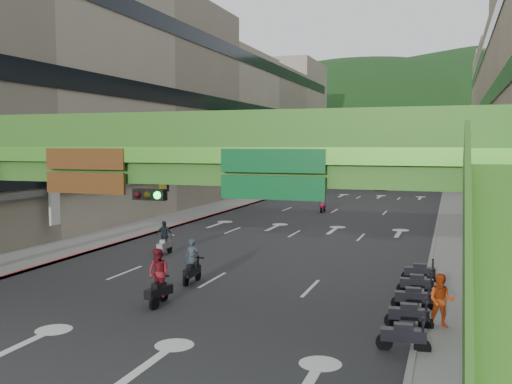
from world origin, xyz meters
TOP-DOWN VIEW (x-y plane):
  - road_slab at (0.00, 50.00)m, footprint 18.00×140.00m
  - sidewalk_left at (-11.00, 50.00)m, footprint 4.00×140.00m
  - sidewalk_right at (11.00, 50.00)m, footprint 4.00×140.00m
  - curb_left at (-9.10, 50.00)m, footprint 0.20×140.00m
  - curb_right at (9.10, 50.00)m, footprint 0.20×140.00m
  - building_row_left at (-18.93, 50.00)m, footprint 12.80×95.00m
  - overpass_near at (0.93, 5.38)m, footprint 28.00×12.27m
  - overpass_far at (0.00, 65.00)m, footprint 28.00×2.20m
  - hill_left at (-15.00, 160.00)m, footprint 168.00×140.00m
  - hill_right at (25.00, 180.00)m, footprint 208.00×176.00m
  - bunting_string at (0.00, 30.00)m, footprint 26.00×0.36m
  - scooter_rider_near at (-0.61, 11.19)m, footprint 0.62×1.60m
  - scooter_rider_mid at (-0.30, 7.63)m, footprint 1.01×1.59m
  - scooter_rider_left at (-4.81, 16.49)m, footprint 0.94×1.60m
  - scooter_rider_far at (-0.81, 38.77)m, footprint 0.87×1.60m
  - parked_scooter_row at (8.80, 10.00)m, footprint 1.60×9.38m
  - car_silver at (-7.00, 50.60)m, footprint 2.07×4.61m
  - car_yellow at (1.02, 65.83)m, footprint 2.22×4.33m
  - pedestrian_red at (9.80, 8.00)m, footprint 0.86×0.67m
  - pedestrian_dark at (12.20, 18.08)m, footprint 1.01×0.55m
  - pedestrian_blue at (12.20, 35.05)m, footprint 0.96×0.86m

SIDE VIEW (x-z plane):
  - hill_left at x=-15.00m, z-range -56.00..56.00m
  - hill_right at x=25.00m, z-range -64.00..64.00m
  - road_slab at x=0.00m, z-range 0.00..0.02m
  - sidewalk_left at x=-11.00m, z-range 0.00..0.15m
  - sidewalk_right at x=11.00m, z-range 0.00..0.15m
  - curb_left at x=-9.10m, z-range 0.00..0.18m
  - curb_right at x=9.10m, z-range 0.00..0.18m
  - parked_scooter_row at x=8.80m, z-range -0.02..1.06m
  - car_yellow at x=1.02m, z-range 0.00..1.41m
  - car_silver at x=-7.00m, z-range 0.00..1.47m
  - pedestrian_dark at x=12.20m, z-range 0.00..1.62m
  - pedestrian_blue at x=12.20m, z-range 0.00..1.73m
  - pedestrian_red at x=9.80m, z-range 0.00..1.76m
  - scooter_rider_near at x=-0.61m, z-range -0.08..1.88m
  - scooter_rider_left at x=-4.81m, z-range -0.01..1.89m
  - scooter_rider_far at x=-0.81m, z-range 0.02..2.10m
  - scooter_rider_mid at x=-0.30m, z-range 0.04..2.23m
  - overpass_near at x=0.93m, z-range 1.66..8.76m
  - overpass_far at x=0.00m, z-range 1.85..8.95m
  - bunting_string at x=0.00m, z-range 5.73..6.19m
  - building_row_left at x=-18.93m, z-range -0.04..18.96m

